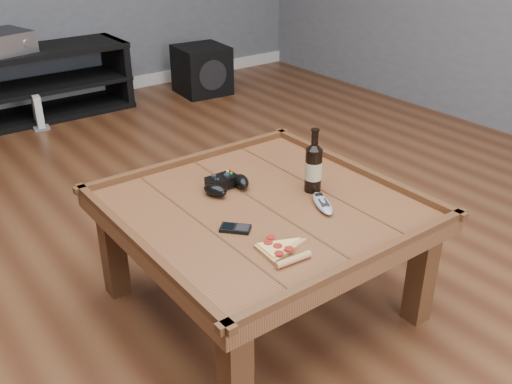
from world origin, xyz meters
TOP-DOWN VIEW (x-y plane):
  - ground at (0.00, 0.00)m, footprint 6.00×6.00m
  - baseboard at (0.00, 2.99)m, footprint 5.00×0.02m
  - coffee_table at (0.00, 0.00)m, footprint 1.03×1.03m
  - media_console at (0.00, 2.75)m, footprint 1.40×0.45m
  - beer_bottle at (0.22, -0.03)m, footprint 0.06×0.06m
  - game_controller at (-0.04, 0.17)m, footprint 0.21×0.13m
  - pizza_slice at (-0.15, -0.28)m, footprint 0.15×0.23m
  - smartphone at (-0.18, -0.09)m, footprint 0.11×0.11m
  - remote_control at (0.16, -0.14)m, footprint 0.12×0.18m
  - subwoofer at (1.32, 2.54)m, footprint 0.42×0.42m
  - game_console at (-0.04, 2.53)m, footprint 0.13×0.20m

SIDE VIEW (x-z plane):
  - ground at x=0.00m, z-range 0.00..0.00m
  - baseboard at x=0.00m, z-range 0.00..0.10m
  - game_console at x=-0.04m, z-range -0.01..0.23m
  - subwoofer at x=1.32m, z-range 0.00..0.39m
  - media_console at x=0.00m, z-range 0.00..0.50m
  - coffee_table at x=0.00m, z-range 0.15..0.63m
  - smartphone at x=-0.18m, z-range 0.45..0.46m
  - pizza_slice at x=-0.15m, z-range 0.45..0.47m
  - remote_control at x=0.16m, z-range 0.45..0.48m
  - game_controller at x=-0.04m, z-range 0.45..0.50m
  - beer_bottle at x=0.22m, z-range 0.43..0.67m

